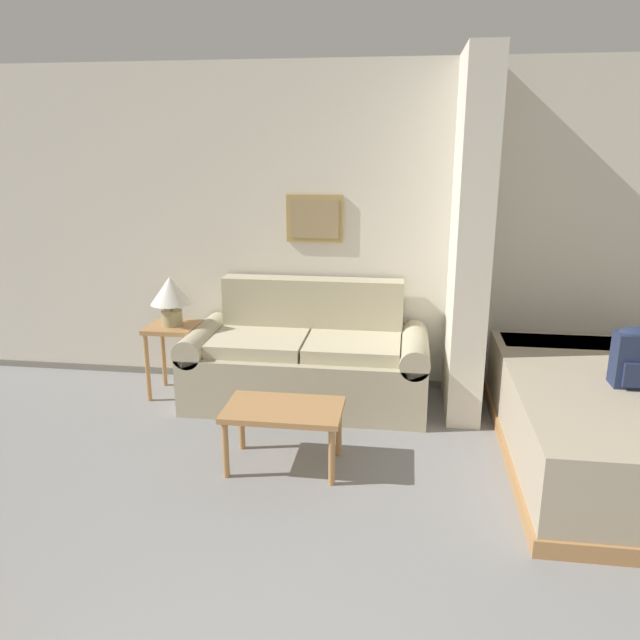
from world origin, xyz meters
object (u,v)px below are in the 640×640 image
Objects in this scene: bed at (624,422)px; table_lamp at (171,294)px; coffee_table at (284,415)px; couch at (307,361)px.

table_lamp is at bearing 168.13° from bed.
table_lamp reaches higher than bed.
table_lamp is 3.35m from bed.
couch is at bearing 91.08° from coffee_table.
coffee_table is 1.59m from table_lamp.
bed is at bearing -11.87° from table_lamp.
couch is 4.77× the size of table_lamp.
table_lamp reaches higher than coffee_table.
coffee_table is (0.02, -1.06, 0.02)m from couch.
table_lamp is at bearing 136.73° from coffee_table.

